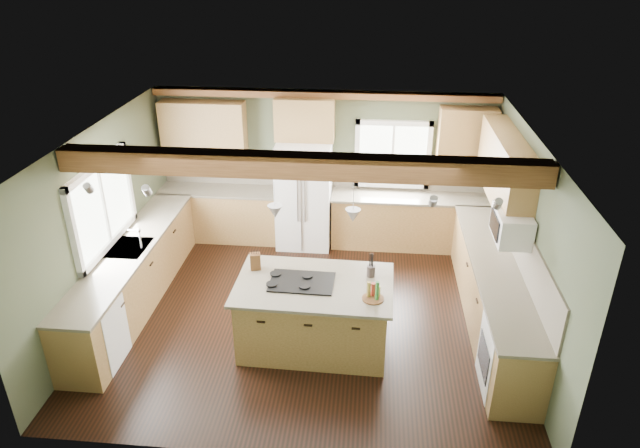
{
  "coord_description": "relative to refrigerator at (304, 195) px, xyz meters",
  "views": [
    {
      "loc": [
        0.8,
        -6.61,
        4.72
      ],
      "look_at": [
        0.14,
        0.3,
        1.28
      ],
      "focal_mm": 32.0,
      "sensor_mm": 36.0,
      "label": 1
    }
  ],
  "objects": [
    {
      "name": "wall_right",
      "position": [
        3.1,
        -2.12,
        0.4
      ],
      "size": [
        0.0,
        5.0,
        5.0
      ],
      "primitive_type": "plane",
      "rotation": [
        1.57,
        0.0,
        -1.57
      ],
      "color": "#4A543B",
      "rests_on": "ground"
    },
    {
      "name": "window_left",
      "position": [
        -2.48,
        -2.07,
        0.65
      ],
      "size": [
        0.04,
        1.6,
        1.05
      ],
      "primitive_type": "cube",
      "color": "white",
      "rests_on": "wall_left"
    },
    {
      "name": "counter_back_right",
      "position": [
        1.79,
        0.08,
        0.0
      ],
      "size": [
        2.66,
        0.64,
        0.04
      ],
      "primitive_type": "cube",
      "color": "#4C4638",
      "rests_on": "base_cab_back_right"
    },
    {
      "name": "upper_cab_back_corner",
      "position": [
        2.6,
        0.21,
        1.05
      ],
      "size": [
        0.9,
        0.35,
        0.9
      ],
      "primitive_type": "cube",
      "color": "brown",
      "rests_on": "wall_back"
    },
    {
      "name": "counter_left",
      "position": [
        -2.2,
        -2.07,
        0.0
      ],
      "size": [
        0.64,
        3.74,
        0.04
      ],
      "primitive_type": "cube",
      "color": "#4C4638",
      "rests_on": "base_cab_left"
    },
    {
      "name": "base_cab_right",
      "position": [
        2.8,
        -2.07,
        -0.46
      ],
      "size": [
        0.6,
        3.7,
        0.88
      ],
      "primitive_type": "cube",
      "color": "brown",
      "rests_on": "floor"
    },
    {
      "name": "island_top",
      "position": [
        0.46,
        -2.75,
        0.0
      ],
      "size": [
        1.98,
        1.29,
        0.04
      ],
      "primitive_type": "cube",
      "rotation": [
        0.0,
        0.0,
        -0.02
      ],
      "color": "#4C4638",
      "rests_on": "island"
    },
    {
      "name": "wall_left",
      "position": [
        -2.5,
        -2.12,
        0.4
      ],
      "size": [
        0.0,
        5.0,
        5.0
      ],
      "primitive_type": "plane",
      "rotation": [
        1.57,
        0.0,
        1.57
      ],
      "color": "#4A543B",
      "rests_on": "ground"
    },
    {
      "name": "faucet",
      "position": [
        -2.02,
        -2.07,
        0.15
      ],
      "size": [
        0.02,
        0.02,
        0.28
      ],
      "primitive_type": "cylinder",
      "color": "#B2B2B7",
      "rests_on": "sink"
    },
    {
      "name": "counter_right",
      "position": [
        2.8,
        -2.07,
        0.0
      ],
      "size": [
        0.64,
        3.74,
        0.04
      ],
      "primitive_type": "cube",
      "color": "#4C4638",
      "rests_on": "base_cab_right"
    },
    {
      "name": "backsplash_right",
      "position": [
        3.08,
        -2.07,
        0.31
      ],
      "size": [
        0.03,
        3.7,
        0.58
      ],
      "primitive_type": "cube",
      "color": "brown",
      "rests_on": "wall_right"
    },
    {
      "name": "dishwasher",
      "position": [
        -2.19,
        -3.37,
        -0.47
      ],
      "size": [
        0.6,
        0.6,
        0.84
      ],
      "primitive_type": "cube",
      "color": "white",
      "rests_on": "floor"
    },
    {
      "name": "bottle_tray",
      "position": [
        1.19,
        -3.03,
        0.14
      ],
      "size": [
        0.32,
        0.32,
        0.24
      ],
      "primitive_type": null,
      "rotation": [
        0.0,
        0.0,
        0.26
      ],
      "color": "brown",
      "rests_on": "island_top"
    },
    {
      "name": "wall_back",
      "position": [
        0.3,
        0.38,
        0.4
      ],
      "size": [
        5.6,
        0.0,
        5.6
      ],
      "primitive_type": "plane",
      "rotation": [
        1.57,
        0.0,
        0.0
      ],
      "color": "#4A543B",
      "rests_on": "ground"
    },
    {
      "name": "upper_cab_right",
      "position": [
        2.92,
        -1.22,
        1.05
      ],
      "size": [
        0.35,
        2.2,
        0.9
      ],
      "primitive_type": "cube",
      "color": "brown",
      "rests_on": "wall_right"
    },
    {
      "name": "cooktop",
      "position": [
        0.3,
        -2.75,
        0.03
      ],
      "size": [
        0.81,
        0.55,
        0.02
      ],
      "primitive_type": "cube",
      "rotation": [
        0.0,
        0.0,
        -0.02
      ],
      "color": "black",
      "rests_on": "island_top"
    },
    {
      "name": "refrigerator",
      "position": [
        0.0,
        0.0,
        0.0
      ],
      "size": [
        0.9,
        0.74,
        1.8
      ],
      "primitive_type": "cube",
      "color": "white",
      "rests_on": "floor"
    },
    {
      "name": "upper_cab_back_left",
      "position": [
        -1.69,
        0.21,
        1.05
      ],
      "size": [
        1.4,
        0.35,
        0.9
      ],
      "primitive_type": "cube",
      "color": "brown",
      "rests_on": "wall_back"
    },
    {
      "name": "knife_block",
      "position": [
        -0.33,
        -2.48,
        0.13
      ],
      "size": [
        0.15,
        0.13,
        0.22
      ],
      "primitive_type": "cube",
      "rotation": [
        0.0,
        0.0,
        0.25
      ],
      "color": "brown",
      "rests_on": "island_top"
    },
    {
      "name": "window_back",
      "position": [
        1.45,
        0.36,
        0.65
      ],
      "size": [
        1.1,
        0.04,
        1.0
      ],
      "primitive_type": "cube",
      "color": "white",
      "rests_on": "wall_back"
    },
    {
      "name": "soffit_trim",
      "position": [
        0.3,
        0.28,
        1.64
      ],
      "size": [
        5.55,
        0.2,
        0.1
      ],
      "primitive_type": "cube",
      "color": "#4E2B16",
      "rests_on": "ceiling"
    },
    {
      "name": "utensil_crock",
      "position": [
        1.15,
        -2.51,
        0.09
      ],
      "size": [
        0.13,
        0.13,
        0.14
      ],
      "primitive_type": "cylinder",
      "rotation": [
        0.0,
        0.0,
        -0.23
      ],
      "color": "#413934",
      "rests_on": "island_top"
    },
    {
      "name": "upper_cab_over_fridge",
      "position": [
        -0.0,
        0.21,
        1.25
      ],
      "size": [
        0.96,
        0.35,
        0.7
      ],
      "primitive_type": "cube",
      "color": "brown",
      "rests_on": "wall_back"
    },
    {
      "name": "base_cab_back_right",
      "position": [
        1.79,
        0.08,
        -0.46
      ],
      "size": [
        2.62,
        0.6,
        0.88
      ],
      "primitive_type": "cube",
      "color": "brown",
      "rests_on": "floor"
    },
    {
      "name": "base_cab_back_left",
      "position": [
        -1.49,
        0.08,
        -0.46
      ],
      "size": [
        2.02,
        0.6,
        0.88
      ],
      "primitive_type": "cube",
      "color": "brown",
      "rests_on": "floor"
    },
    {
      "name": "sink",
      "position": [
        -2.2,
        -2.07,
        0.01
      ],
      "size": [
        0.5,
        0.65,
        0.03
      ],
      "primitive_type": "cube",
      "color": "#262628",
      "rests_on": "counter_left"
    },
    {
      "name": "ceiling_beam",
      "position": [
        0.3,
        -2.75,
        1.57
      ],
      "size": [
        5.55,
        0.26,
        0.26
      ],
      "primitive_type": "cube",
      "color": "#4E2B16",
      "rests_on": "ceiling"
    },
    {
      "name": "pendant_left",
      "position": [
        -0.0,
        -2.74,
        0.98
      ],
      "size": [
        0.18,
        0.18,
        0.16
      ],
      "primitive_type": "cone",
      "rotation": [
        3.14,
        0.0,
        0.0
      ],
      "color": "#B2B2B7",
      "rests_on": "ceiling"
    },
    {
      "name": "pendant_right",
      "position": [
        0.92,
        -2.77,
        0.98
      ],
      "size": [
        0.18,
        0.18,
        0.16
      ],
      "primitive_type": "cone",
      "rotation": [
        3.14,
        0.0,
        0.0
      ],
      "color": "#B2B2B7",
      "rests_on": "ceiling"
    },
    {
      "name": "oven",
      "position": [
        2.79,
        -3.37,
        -0.47
      ],
      "size": [
        0.6,
        0.72,
        0.84
      ],
      "primitive_type": "cube",
      "color": "white",
      "rests_on": "floor"
    },
    {
      "name": "ceiling",
      "position": [
        0.3,
        -2.12,
        1.7
      ],
      "size": [
        5.6,
        5.6,
        0.0
      ],
      "primitive_type": "plane",
      "rotation": [
        3.14,
        0.0,
        0.0
      ],
      "color": "silver",
      "rests_on": "wall_back"
    },
    {
      "name": "backsplash_back",
      "position": [
        0.3,
        0.36,
        0.31
      ],
      "size": [
        5.58,
        0.03,
        0.58
      ],
      "primitive_type": "cube",
      "color": "brown",
      "rests_on": "wall_back"
    },
    {
      "name": "microwave",
      "position": [
        2.88,
        -2.17,
        0.65
      ],
      "size": [
        0.4,
        0.7,
        0.38
      ],
      "primitive_type": "cube",
      "color": "white",
      "rests_on": "wall_right"
    },
    {
      "name": "counter_back_left",
      "position": [
        -1.49,
        0.08,
        0.0
      ],
      "size": [
        2.06,
        0.64,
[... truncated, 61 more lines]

